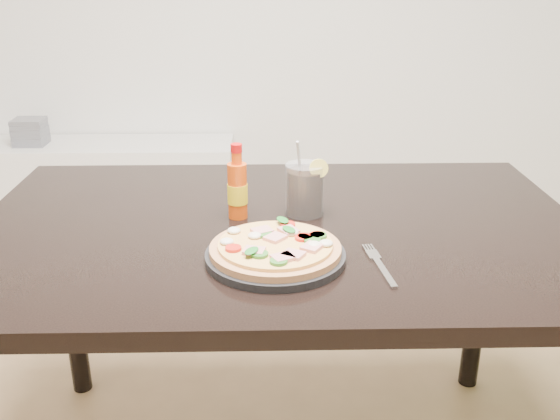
{
  "coord_description": "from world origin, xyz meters",
  "views": [
    {
      "loc": [
        0.07,
        -0.85,
        1.31
      ],
      "look_at": [
        0.09,
        0.35,
        0.83
      ],
      "focal_mm": 40.0,
      "sensor_mm": 36.0,
      "label": 1
    }
  ],
  "objects_px": {
    "fork": "(379,263)",
    "pizza": "(276,247)",
    "dining_table": "(279,256)",
    "hot_sauce_bottle": "(237,189)",
    "cola_cup": "(305,190)",
    "plate": "(275,256)",
    "media_console": "(92,192)"
  },
  "relations": [
    {
      "from": "fork",
      "to": "pizza",
      "type": "bearing_deg",
      "value": 164.95
    },
    {
      "from": "dining_table",
      "to": "hot_sauce_bottle",
      "type": "height_order",
      "value": "hot_sauce_bottle"
    },
    {
      "from": "fork",
      "to": "dining_table",
      "type": "bearing_deg",
      "value": 124.63
    },
    {
      "from": "fork",
      "to": "cola_cup",
      "type": "bearing_deg",
      "value": 108.24
    },
    {
      "from": "dining_table",
      "to": "fork",
      "type": "distance_m",
      "value": 0.3
    },
    {
      "from": "dining_table",
      "to": "cola_cup",
      "type": "xyz_separation_m",
      "value": [
        0.06,
        0.06,
        0.14
      ]
    },
    {
      "from": "plate",
      "to": "cola_cup",
      "type": "bearing_deg",
      "value": 73.52
    },
    {
      "from": "plate",
      "to": "pizza",
      "type": "bearing_deg",
      "value": 17.97
    },
    {
      "from": "pizza",
      "to": "fork",
      "type": "bearing_deg",
      "value": -8.02
    },
    {
      "from": "pizza",
      "to": "media_console",
      "type": "bearing_deg",
      "value": 116.32
    },
    {
      "from": "pizza",
      "to": "cola_cup",
      "type": "height_order",
      "value": "cola_cup"
    },
    {
      "from": "cola_cup",
      "to": "media_console",
      "type": "xyz_separation_m",
      "value": [
        -0.96,
        1.54,
        -0.56
      ]
    },
    {
      "from": "media_console",
      "to": "dining_table",
      "type": "bearing_deg",
      "value": -60.79
    },
    {
      "from": "dining_table",
      "to": "pizza",
      "type": "xyz_separation_m",
      "value": [
        -0.01,
        -0.19,
        0.11
      ]
    },
    {
      "from": "plate",
      "to": "media_console",
      "type": "height_order",
      "value": "plate"
    },
    {
      "from": "plate",
      "to": "media_console",
      "type": "distance_m",
      "value": 2.06
    },
    {
      "from": "pizza",
      "to": "cola_cup",
      "type": "relative_size",
      "value": 1.45
    },
    {
      "from": "pizza",
      "to": "cola_cup",
      "type": "xyz_separation_m",
      "value": [
        0.07,
        0.25,
        0.03
      ]
    },
    {
      "from": "hot_sauce_bottle",
      "to": "fork",
      "type": "relative_size",
      "value": 0.94
    },
    {
      "from": "plate",
      "to": "hot_sauce_bottle",
      "type": "relative_size",
      "value": 1.59
    },
    {
      "from": "hot_sauce_bottle",
      "to": "fork",
      "type": "bearing_deg",
      "value": -41.6
    },
    {
      "from": "dining_table",
      "to": "media_console",
      "type": "relative_size",
      "value": 1.0
    },
    {
      "from": "hot_sauce_bottle",
      "to": "media_console",
      "type": "relative_size",
      "value": 0.13
    },
    {
      "from": "dining_table",
      "to": "plate",
      "type": "xyz_separation_m",
      "value": [
        -0.01,
        -0.19,
        0.09
      ]
    },
    {
      "from": "plate",
      "to": "media_console",
      "type": "bearing_deg",
      "value": 116.28
    },
    {
      "from": "dining_table",
      "to": "plate",
      "type": "relative_size",
      "value": 4.94
    },
    {
      "from": "fork",
      "to": "media_console",
      "type": "xyz_separation_m",
      "value": [
        -1.09,
        1.82,
        -0.5
      ]
    },
    {
      "from": "plate",
      "to": "fork",
      "type": "xyz_separation_m",
      "value": [
        0.2,
        -0.03,
        -0.01
      ]
    },
    {
      "from": "plate",
      "to": "hot_sauce_bottle",
      "type": "height_order",
      "value": "hot_sauce_bottle"
    },
    {
      "from": "plate",
      "to": "fork",
      "type": "bearing_deg",
      "value": -7.83
    },
    {
      "from": "dining_table",
      "to": "hot_sauce_bottle",
      "type": "bearing_deg",
      "value": 157.89
    },
    {
      "from": "dining_table",
      "to": "plate",
      "type": "height_order",
      "value": "plate"
    }
  ]
}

